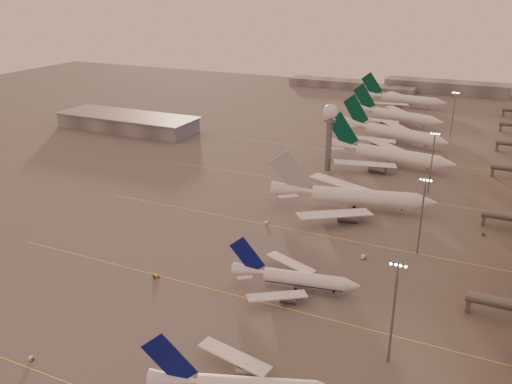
% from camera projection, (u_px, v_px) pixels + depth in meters
% --- Properties ---
extents(ground, '(700.00, 700.00, 0.00)m').
position_uv_depth(ground, '(167.00, 301.00, 141.97)').
color(ground, '#565453').
rests_on(ground, ground).
extents(taxiway_markings, '(180.00, 185.25, 0.02)m').
position_uv_depth(taxiway_markings, '(340.00, 237.00, 177.41)').
color(taxiway_markings, '#EBDF53').
rests_on(taxiway_markings, ground).
extents(hangar, '(82.00, 27.00, 8.50)m').
position_uv_depth(hangar, '(127.00, 122.00, 306.11)').
color(hangar, slate).
rests_on(hangar, ground).
extents(radar_tower, '(6.40, 6.40, 31.10)m').
position_uv_depth(radar_tower, '(330.00, 124.00, 233.80)').
color(radar_tower, slate).
rests_on(radar_tower, ground).
extents(mast_a, '(3.60, 0.56, 25.00)m').
position_uv_depth(mast_a, '(394.00, 309.00, 114.09)').
color(mast_a, slate).
rests_on(mast_a, ground).
extents(mast_b, '(3.60, 0.56, 25.00)m').
position_uv_depth(mast_b, '(422.00, 213.00, 161.73)').
color(mast_b, slate).
rests_on(mast_b, ground).
extents(mast_c, '(3.60, 0.56, 25.00)m').
position_uv_depth(mast_c, '(432.00, 160.00, 210.17)').
color(mast_c, slate).
rests_on(mast_c, ground).
extents(mast_d, '(3.60, 0.56, 25.00)m').
position_uv_depth(mast_d, '(453.00, 112.00, 286.98)').
color(mast_d, slate).
rests_on(mast_d, ground).
extents(distant_horizon, '(165.00, 37.50, 9.00)m').
position_uv_depth(distant_horizon, '(408.00, 86.00, 414.18)').
color(distant_horizon, slate).
rests_on(distant_horizon, ground).
extents(narrowbody_mid, '(35.59, 28.17, 14.00)m').
position_uv_depth(narrowbody_mid, '(295.00, 280.00, 146.32)').
color(narrowbody_mid, white).
rests_on(narrowbody_mid, ground).
extents(widebody_white, '(59.63, 47.28, 21.27)m').
position_uv_depth(widebody_white, '(352.00, 200.00, 197.89)').
color(widebody_white, white).
rests_on(widebody_white, ground).
extents(greentail_a, '(60.75, 48.79, 22.11)m').
position_uv_depth(greentail_a, '(388.00, 158.00, 245.37)').
color(greentail_a, white).
rests_on(greentail_a, ground).
extents(greentail_b, '(59.59, 47.41, 22.33)m').
position_uv_depth(greentail_b, '(393.00, 135.00, 280.86)').
color(greentail_b, white).
rests_on(greentail_b, ground).
extents(greentail_c, '(57.27, 45.59, 21.38)m').
position_uv_depth(greentail_c, '(396.00, 118.00, 318.38)').
color(greentail_c, white).
rests_on(greentail_c, ground).
extents(greentail_d, '(58.53, 47.07, 21.27)m').
position_uv_depth(greentail_d, '(403.00, 101.00, 363.35)').
color(greentail_d, white).
rests_on(greentail_d, ground).
extents(gsv_truck_a, '(4.73, 1.91, 1.89)m').
position_uv_depth(gsv_truck_a, '(32.00, 357.00, 119.06)').
color(gsv_truck_a, silver).
rests_on(gsv_truck_a, ground).
extents(gsv_tug_mid, '(3.94, 3.77, 0.98)m').
position_uv_depth(gsv_tug_mid, '(156.00, 276.00, 152.81)').
color(gsv_tug_mid, gold).
rests_on(gsv_tug_mid, ground).
extents(gsv_truck_b, '(6.28, 2.75, 2.46)m').
position_uv_depth(gsv_truck_b, '(365.00, 256.00, 162.71)').
color(gsv_truck_b, silver).
rests_on(gsv_truck_b, ground).
extents(gsv_truck_c, '(4.90, 4.29, 1.95)m').
position_uv_depth(gsv_truck_c, '(267.00, 221.00, 186.87)').
color(gsv_truck_c, silver).
rests_on(gsv_truck_c, ground).
extents(gsv_catering_b, '(5.51, 3.06, 4.30)m').
position_uv_depth(gsv_catering_b, '(485.00, 230.00, 177.68)').
color(gsv_catering_b, '#4E5153').
rests_on(gsv_catering_b, ground).
extents(gsv_tug_far, '(3.56, 3.61, 0.91)m').
position_uv_depth(gsv_tug_far, '(346.00, 188.00, 219.10)').
color(gsv_tug_far, gold).
rests_on(gsv_tug_far, ground).
extents(gsv_truck_d, '(3.88, 5.79, 2.20)m').
position_uv_depth(gsv_truck_d, '(289.00, 160.00, 251.66)').
color(gsv_truck_d, gold).
rests_on(gsv_truck_d, ground).
extents(gsv_tug_hangar, '(3.39, 2.32, 0.90)m').
position_uv_depth(gsv_tug_hangar, '(445.00, 157.00, 256.98)').
color(gsv_tug_hangar, gold).
rests_on(gsv_tug_hangar, ground).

